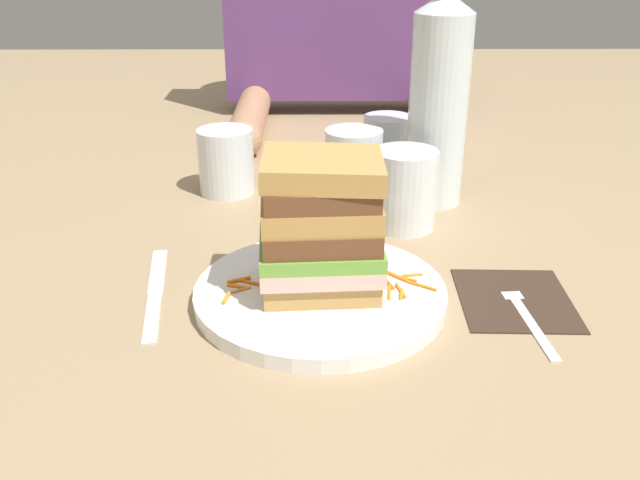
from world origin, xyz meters
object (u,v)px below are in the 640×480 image
Objects in this scene: main_plate at (320,295)px; empty_tumbler_0 at (226,161)px; knife at (155,294)px; empty_tumbler_2 at (387,147)px; water_bottle at (439,98)px; empty_tumbler_1 at (353,166)px; napkin_dark at (515,299)px; sandwich at (321,227)px; juice_glass at (404,194)px; fork at (523,308)px.

empty_tumbler_0 is (-0.13, 0.32, 0.04)m from main_plate.
knife is 0.46m from empty_tumbler_2.
water_bottle is 3.15× the size of empty_tumbler_1.
napkin_dark is 0.41× the size of water_bottle.
main_plate is 0.39m from empty_tumbler_2.
empty_tumbler_2 is at bearing 74.89° from main_plate.
sandwich reaches higher than juice_glass.
napkin_dark is 0.32m from empty_tumbler_1.
juice_glass reaches higher than empty_tumbler_2.
napkin_dark and knife have the same top height.
empty_tumbler_1 is at bearing 179.03° from water_bottle.
napkin_dark is 1.30× the size of empty_tumbler_1.
sandwich is at bearing 174.34° from fork.
knife is 0.35m from empty_tumbler_1.
juice_glass is (0.11, 0.19, 0.03)m from main_plate.
juice_glass is (-0.09, 0.19, 0.04)m from napkin_dark.
main_plate is at bearing 137.14° from sandwich.
empty_tumbler_0 is at bearing 169.35° from empty_tumbler_1.
knife is at bearing 177.90° from napkin_dark.
fork is (0.20, -0.02, -0.00)m from main_plate.
sandwich is 0.22m from juice_glass.
empty_tumbler_0 reaches higher than fork.
empty_tumbler_0 is (-0.24, 0.12, 0.00)m from juice_glass.
juice_glass is 0.19m from empty_tumbler_2.
empty_tumbler_0 is at bearing 152.49° from juice_glass.
main_plate is 0.29m from empty_tumbler_1.
main_plate is at bearing -179.41° from napkin_dark.
juice_glass reaches higher than napkin_dark.
empty_tumbler_1 reaches higher than main_plate.
juice_glass reaches higher than fork.
napkin_dark is 0.22m from juice_glass.
empty_tumbler_2 is at bearing 15.21° from empty_tumbler_0.
water_bottle is at bearing -0.97° from empty_tumbler_1.
juice_glass is 1.07× the size of empty_tumbler_2.
juice_glass is at bearing -56.66° from empty_tumbler_1.
water_bottle is 0.30m from empty_tumbler_0.
water_bottle reaches higher than empty_tumbler_0.
sandwich is at bearing -179.32° from napkin_dark.
juice_glass is 1.09× the size of empty_tumbler_0.
empty_tumbler_0 reaches higher than knife.
empty_tumbler_2 reaches higher than main_plate.
main_plate is at bearing -119.14° from water_bottle.
main_plate is 1.83× the size of sandwich.
empty_tumbler_1 reaches higher than knife.
fork is at bearing -81.51° from water_bottle.
water_bottle reaches higher than fork.
main_plate is at bearing -105.11° from empty_tumbler_2.
water_bottle is (0.16, 0.28, 0.14)m from main_plate.
knife is (-0.37, 0.04, -0.00)m from fork.
water_bottle is (0.16, 0.28, 0.06)m from sandwich.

